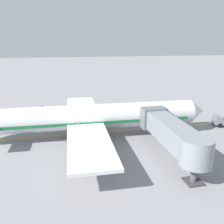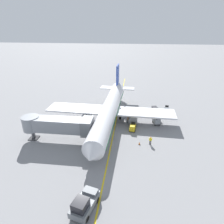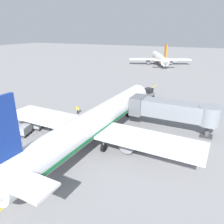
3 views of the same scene
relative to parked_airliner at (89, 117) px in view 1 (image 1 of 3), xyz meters
The scene contains 12 objects.
ground_plane 3.51m from the parked_airliner, behind, with size 400.00×400.00×0.00m, color gray.
gate_lead_in_line 3.50m from the parked_airliner, behind, with size 0.24×80.00×0.01m, color gold.
parked_airliner is the anchor object (origin of this frame).
jet_bridge 12.77m from the parked_airliner, 44.78° to the left, with size 13.95×3.50×4.98m.
baggage_tug_lead 16.12m from the parked_airliner, 153.29° to the right, with size 1.53×2.62×1.62m.
baggage_tug_trailing 6.90m from the parked_airliner, 148.01° to the left, with size 1.53×2.62×1.62m.
baggage_cart_front 11.09m from the parked_airliner, behind, with size 1.81×2.98×1.58m.
baggage_cart_second_in_train 11.66m from the parked_airliner, 165.24° to the right, with size 1.81×2.98×1.58m.
baggage_cart_third_in_train 12.99m from the parked_airliner, 150.20° to the right, with size 1.81×2.98×1.58m.
ground_crew_wing_walker 12.53m from the parked_airliner, 136.52° to the left, with size 0.73×0.29×1.69m.
ground_crew_loader 4.85m from the parked_airliner, behind, with size 0.28×0.73×1.69m.
safety_cone_nose_left 11.50m from the parked_airliner, 128.23° to the left, with size 0.36×0.36×0.59m.
Camera 1 is at (34.92, -3.80, 14.06)m, focal length 37.56 mm.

